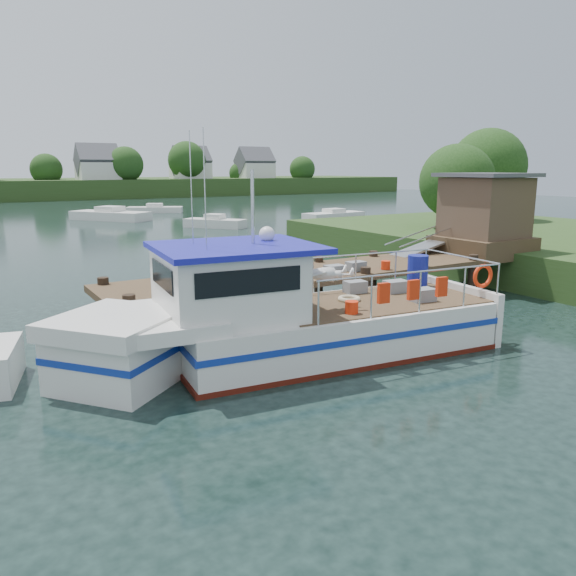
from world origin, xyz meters
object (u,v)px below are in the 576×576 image
dock (438,234)px  moored_b (215,223)px  moored_c (334,215)px  moored_d (110,215)px  lobster_boat (283,320)px  moored_far (155,209)px

dock → moored_b: bearing=84.1°
moored_c → moored_d: (-18.15, 9.59, 0.11)m
moored_b → moored_d: (-5.42, 10.99, 0.07)m
moored_b → moored_d: size_ratio=0.66×
lobster_boat → moored_c: bearing=58.7°
moored_far → moored_b: (-0.92, -17.57, 0.04)m
moored_far → moored_c: bearing=-42.9°
moored_b → moored_c: size_ratio=0.79×
moored_far → moored_d: moored_d is taller
dock → moored_d: size_ratio=2.20×
moored_far → moored_c: (11.80, -16.17, -0.00)m
dock → moored_c: (15.42, 27.72, -1.88)m
dock → moored_far: 44.07m
moored_c → moored_d: bearing=156.0°
dock → moored_d: dock is taller
dock → moored_b: (2.70, 26.32, -1.84)m
moored_d → moored_c: bearing=-33.0°
moored_b → moored_c: 12.80m
moored_d → moored_far: bearing=40.9°
moored_far → moored_d: bearing=-123.1°
moored_far → moored_b: bearing=-82.1°
moored_b → lobster_boat: bearing=-92.9°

